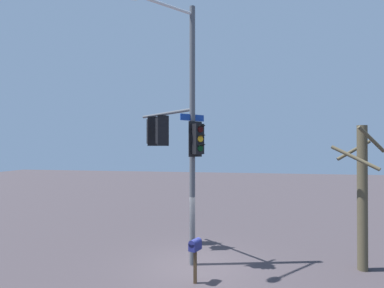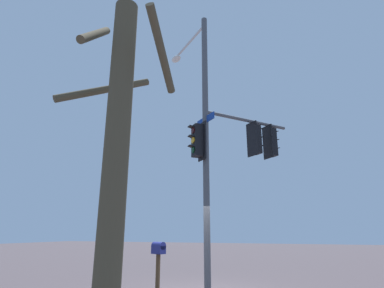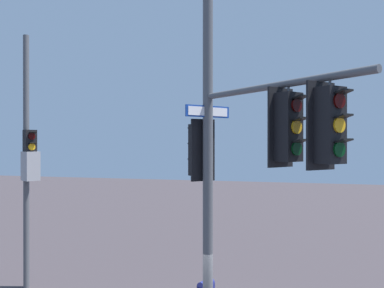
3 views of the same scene
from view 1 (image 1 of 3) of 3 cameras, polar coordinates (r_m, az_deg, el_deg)
ground_plane at (r=11.92m, az=0.99°, el=-21.96°), size 80.00×80.00×0.00m
main_signal_pole_assembly at (r=11.86m, az=-2.93°, el=3.55°), size 3.34×4.72×9.58m
mailbox at (r=10.26m, az=0.60°, el=-18.98°), size 0.39×0.50×1.41m
bare_tree_behind_pole at (r=12.42m, az=29.28°, el=-8.05°), size 1.74×1.86×5.12m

